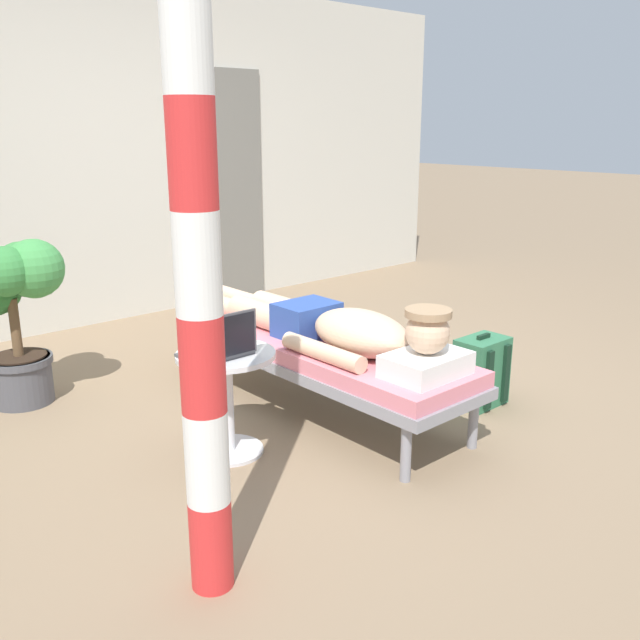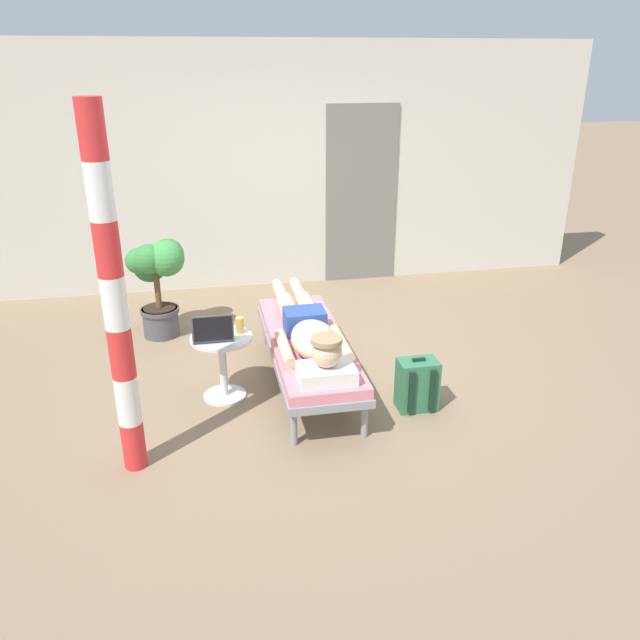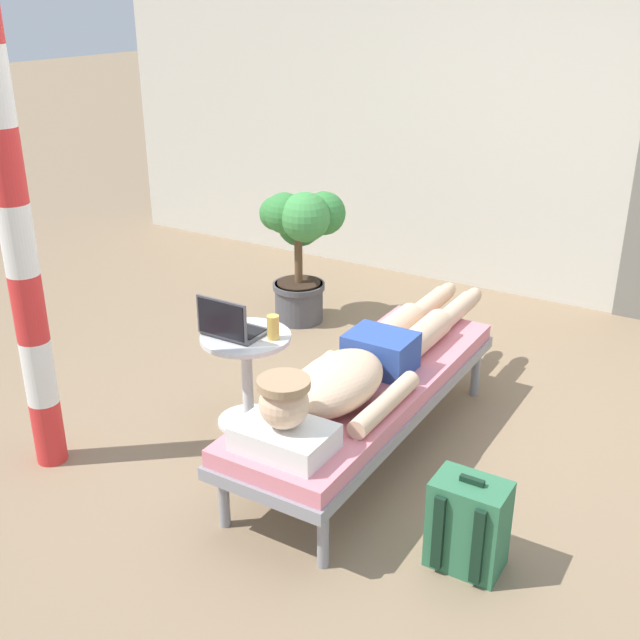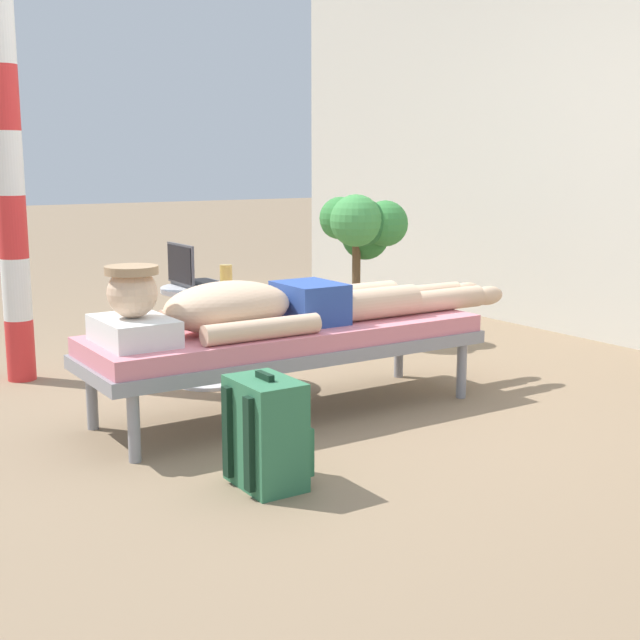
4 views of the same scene
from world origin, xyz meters
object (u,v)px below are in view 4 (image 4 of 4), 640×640
object	(u,v)px
lounge_chair	(288,341)
laptop	(192,275)
porch_post	(8,163)
side_table	(207,318)
potted_plant	(360,242)
drink_glass	(226,277)
backpack	(266,434)
person_reclining	(273,306)

from	to	relation	value
lounge_chair	laptop	xyz separation A→B (m)	(-0.75, -0.13, 0.24)
lounge_chair	laptop	distance (m)	0.80
porch_post	side_table	bearing A→B (deg)	52.14
lounge_chair	porch_post	xyz separation A→B (m)	(-1.32, -0.90, 0.81)
potted_plant	drink_glass	bearing A→B (deg)	-63.29
porch_post	laptop	bearing A→B (deg)	53.09
laptop	porch_post	distance (m)	1.12
laptop	backpack	xyz separation A→B (m)	(1.50, -0.41, -0.39)
side_table	laptop	size ratio (longest dim) A/B	1.69
laptop	porch_post	bearing A→B (deg)	-126.91
side_table	potted_plant	bearing A→B (deg)	110.65
person_reclining	backpack	bearing A→B (deg)	-31.70
side_table	porch_post	distance (m)	1.31
backpack	porch_post	size ratio (longest dim) A/B	0.18
laptop	drink_glass	distance (m)	0.23
lounge_chair	laptop	bearing A→B (deg)	-169.86
drink_glass	porch_post	world-z (taller)	porch_post
person_reclining	backpack	world-z (taller)	person_reclining
side_table	potted_plant	size ratio (longest dim) A/B	0.54
laptop	backpack	bearing A→B (deg)	-15.22
drink_glass	person_reclining	bearing A→B (deg)	-3.73
person_reclining	porch_post	xyz separation A→B (m)	(-1.32, -0.82, 0.64)
laptop	potted_plant	size ratio (longest dim) A/B	0.32
lounge_chair	potted_plant	xyz separation A→B (m)	(-1.20, 1.26, 0.30)
lounge_chair	side_table	xyz separation A→B (m)	(-0.69, -0.08, 0.01)
side_table	potted_plant	xyz separation A→B (m)	(-0.51, 1.35, 0.29)
person_reclining	side_table	xyz separation A→B (m)	(-0.69, -0.00, -0.16)
lounge_chair	side_table	distance (m)	0.69
side_table	drink_glass	size ratio (longest dim) A/B	4.06
porch_post	person_reclining	bearing A→B (deg)	31.78
porch_post	lounge_chair	bearing A→B (deg)	34.16
drink_glass	porch_post	distance (m)	1.29
lounge_chair	backpack	size ratio (longest dim) A/B	4.52
side_table	porch_post	bearing A→B (deg)	-127.86
backpack	potted_plant	bearing A→B (deg)	137.16
porch_post	backpack	bearing A→B (deg)	9.72
side_table	drink_glass	distance (m)	0.28
person_reclining	potted_plant	bearing A→B (deg)	131.71
side_table	potted_plant	world-z (taller)	potted_plant
lounge_chair	drink_glass	world-z (taller)	drink_glass
potted_plant	laptop	bearing A→B (deg)	-72.25
person_reclining	drink_glass	size ratio (longest dim) A/B	16.83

